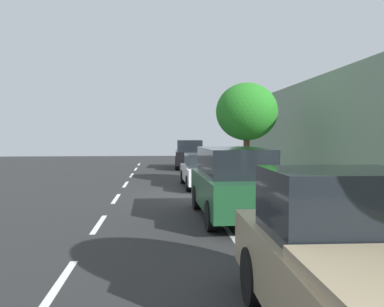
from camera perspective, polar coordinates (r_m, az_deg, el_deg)
The scene contains 14 objects.
ground at distance 15.34m, azimuth 1.36°, elevation -6.15°, with size 58.25×58.25×0.00m, color #292929.
sidewalk at distance 16.15m, azimuth 14.70°, elevation -5.52°, with size 4.22×36.40×0.15m, color #94A586.
curb_edge at distance 15.56m, azimuth 7.04°, elevation -5.76°, with size 0.16×36.40×0.15m, color gray.
lane_stripe_centre at distance 15.04m, azimuth -10.84°, elevation -6.36°, with size 0.14×35.80×0.01m.
lane_stripe_bike_edge at distance 15.34m, azimuth 1.63°, elevation -6.13°, with size 0.12×36.40×0.01m, color white.
building_facade at distance 16.92m, azimuth 22.37°, elevation 3.19°, with size 0.50×36.40×5.13m, color gray.
parked_pickup_tan_nearest at distance 4.59m, azimuth 24.67°, elevation -16.20°, with size 2.11×5.34×1.95m.
parked_suv_green_second at distance 11.32m, azimuth 5.96°, elevation -4.10°, with size 2.05×4.74×1.99m.
parked_sedan_white_mid at distance 17.97m, azimuth 1.65°, elevation -2.42°, with size 1.91×4.44×1.52m.
parked_suv_black_far at distance 27.83m, azimuth -0.40°, elevation -0.03°, with size 2.13×4.78×1.99m.
bicycle_at_curb at distance 23.90m, azimuth 1.73°, elevation -2.06°, with size 1.46×1.00×0.75m.
cyclist_with_backpack at distance 23.46m, azimuth 2.38°, elevation -0.64°, with size 0.54×0.55×1.63m.
street_tree_mid_block at distance 18.63m, azimuth 7.86°, elevation 5.91°, with size 2.85×2.85×4.61m.
fire_hydrant at distance 20.44m, azimuth 5.38°, elevation -2.31°, with size 0.22×0.22×0.84m.
Camera 1 is at (-1.62, -15.06, 2.37)m, focal length 37.17 mm.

